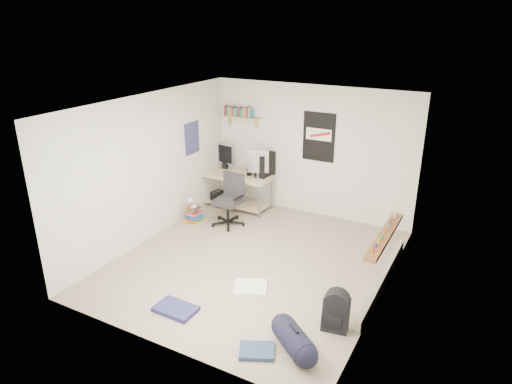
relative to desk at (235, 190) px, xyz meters
The scene contains 26 objects.
floor 2.28m from the desk, 51.65° to the right, with size 4.00×4.50×0.01m, color gray.
ceiling 3.11m from the desk, 51.65° to the right, with size 4.00×4.50×0.01m, color white.
back_wall 1.72m from the desk, 19.35° to the left, with size 4.00×0.01×2.50m, color silver.
left_wall 2.07m from the desk, 109.03° to the right, with size 0.01×4.50×2.50m, color silver.
right_wall 3.93m from the desk, 27.42° to the right, with size 0.01×4.50×2.50m, color silver.
desk is the anchor object (origin of this frame).
monitor_left 0.65m from the desk, 148.60° to the left, with size 0.37×0.09×0.41m, color #ADACB1.
monitor_right 0.74m from the desk, ahead, with size 0.41×0.10×0.45m, color #A8A7AD.
pc_tower 0.81m from the desk, 23.26° to the left, with size 0.22×0.45×0.47m, color black.
keyboard 0.33m from the desk, 106.14° to the left, with size 0.38×0.13×0.02m, color black.
speaker_left 0.58m from the desk, 150.62° to the left, with size 0.10×0.10×0.19m, color black.
speaker_right 0.50m from the desk, 21.22° to the left, with size 0.09×0.09×0.18m, color black.
office_chair 0.85m from the desk, 68.72° to the right, with size 0.63×0.63×0.97m, color #262528.
wall_shelf 1.46m from the desk, 98.16° to the left, with size 0.80×0.22×0.24m, color tan.
poster_back_wall 2.00m from the desk, 16.75° to the left, with size 0.62×0.03×0.92m, color black.
poster_left_wall 1.40m from the desk, 136.20° to the right, with size 0.02×0.42×0.60m, color navy.
window 3.81m from the desk, 23.64° to the right, with size 0.10×1.50×1.26m, color brown.
baseboard_heater 3.67m from the desk, 23.61° to the right, with size 0.08×2.50×0.18m, color #B7B2A8.
backpack 4.10m from the desk, 41.47° to the right, with size 0.32×0.26×0.43m, color black.
duffel_bag 4.36m from the desk, 50.22° to the right, with size 0.29×0.29×0.58m, color black.
tshirt 3.02m from the desk, 55.13° to the right, with size 0.47×0.40×0.04m, color white.
jeans_a 3.58m from the desk, 71.99° to the right, with size 0.55×0.35×0.06m, color navy.
jeans_b 4.35m from the desk, 55.92° to the right, with size 0.40×0.30×0.05m, color navy.
book_stack 1.05m from the desk, 108.61° to the right, with size 0.48×0.39×0.33m, color brown.
desk_lamp 1.04m from the desk, 107.22° to the right, with size 0.11×0.18×0.18m, color silver.
subwoofer 0.42m from the desk, behind, with size 0.26×0.26×0.29m, color black.
Camera 1 is at (3.05, -5.57, 3.65)m, focal length 32.00 mm.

